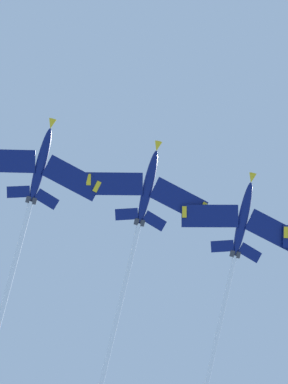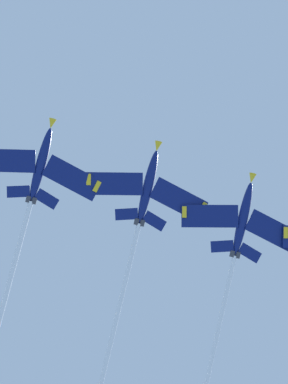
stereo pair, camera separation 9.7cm
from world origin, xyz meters
TOP-DOWN VIEW (x-y plane):
  - jet_inner_left at (3.55, 34.96)m, footprint 27.85×33.24m
  - jet_centre at (-9.45, 25.74)m, footprint 29.80×35.58m
  - jet_inner_right at (-24.66, 17.13)m, footprint 31.83×37.43m

SIDE VIEW (x-z plane):
  - jet_inner_right at x=-24.66m, z-range 120.82..141.71m
  - jet_inner_left at x=3.55m, z-range 122.70..140.75m
  - jet_centre at x=-9.45m, z-range 122.38..142.11m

